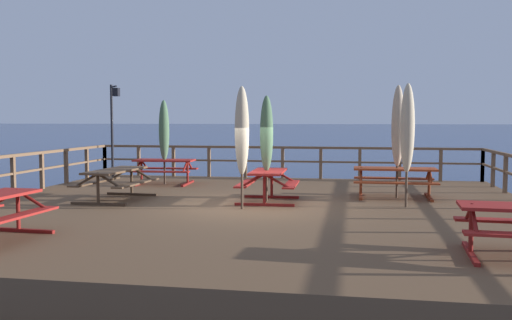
% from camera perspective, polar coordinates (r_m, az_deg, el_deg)
% --- Properties ---
extents(ground_plane, '(600.00, 600.00, 0.00)m').
position_cam_1_polar(ground_plane, '(13.13, -0.72, -7.64)').
color(ground_plane, navy).
extents(wooden_deck, '(13.21, 12.67, 0.68)m').
position_cam_1_polar(wooden_deck, '(13.06, -0.73, -6.18)').
color(wooden_deck, brown).
rests_on(wooden_deck, ground).
extents(railing_waterside_far, '(13.01, 0.10, 1.09)m').
position_cam_1_polar(railing_waterside_far, '(19.00, 2.73, 0.30)').
color(railing_waterside_far, brown).
rests_on(railing_waterside_far, wooden_deck).
extents(picnic_table_back_right, '(1.90, 1.50, 0.78)m').
position_cam_1_polar(picnic_table_back_right, '(17.51, -9.33, -0.63)').
color(picnic_table_back_right, maroon).
rests_on(picnic_table_back_right, wooden_deck).
extents(picnic_table_front_left, '(2.08, 1.42, 0.78)m').
position_cam_1_polar(picnic_table_front_left, '(14.74, 13.97, -1.57)').
color(picnic_table_front_left, '#993819').
rests_on(picnic_table_front_left, wooden_deck).
extents(picnic_table_mid_centre, '(1.43, 1.72, 0.78)m').
position_cam_1_polar(picnic_table_mid_centre, '(13.56, 1.26, -1.99)').
color(picnic_table_mid_centre, maroon).
rests_on(picnic_table_mid_centre, wooden_deck).
extents(picnic_table_mid_right, '(1.51, 2.20, 0.78)m').
position_cam_1_polar(picnic_table_mid_right, '(14.32, -14.12, -1.73)').
color(picnic_table_mid_right, brown).
rests_on(picnic_table_mid_right, wooden_deck).
extents(patio_umbrella_tall_back_left, '(0.32, 0.32, 2.60)m').
position_cam_1_polar(patio_umbrella_tall_back_left, '(17.44, -9.36, 2.95)').
color(patio_umbrella_tall_back_left, '#4C3828').
rests_on(patio_umbrella_tall_back_left, wooden_deck).
extents(patio_umbrella_tall_front, '(0.32, 0.32, 2.87)m').
position_cam_1_polar(patio_umbrella_tall_front, '(14.63, 14.27, 3.34)').
color(patio_umbrella_tall_front, '#4C3828').
rests_on(patio_umbrella_tall_front, wooden_deck).
extents(patio_umbrella_tall_mid_left, '(0.32, 0.32, 2.58)m').
position_cam_1_polar(patio_umbrella_tall_mid_left, '(13.58, 1.08, 2.64)').
color(patio_umbrella_tall_mid_left, '#4C3828').
rests_on(patio_umbrella_tall_mid_left, wooden_deck).
extents(patio_umbrella_short_back, '(0.32, 0.32, 2.74)m').
position_cam_1_polar(patio_umbrella_short_back, '(12.40, -1.45, 2.96)').
color(patio_umbrella_short_back, '#4C3828').
rests_on(patio_umbrella_short_back, wooden_deck).
extents(patio_umbrella_short_front, '(0.32, 0.32, 2.82)m').
position_cam_1_polar(patio_umbrella_short_front, '(13.13, 15.19, 3.10)').
color(patio_umbrella_short_front, '#4C3828').
rests_on(patio_umbrella_short_front, wooden_deck).
extents(lamp_post_hooked, '(0.50, 0.56, 3.20)m').
position_cam_1_polar(lamp_post_hooked, '(19.87, -14.34, 4.35)').
color(lamp_post_hooked, black).
rests_on(lamp_post_hooked, wooden_deck).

